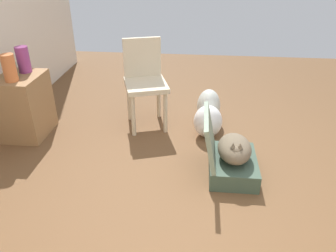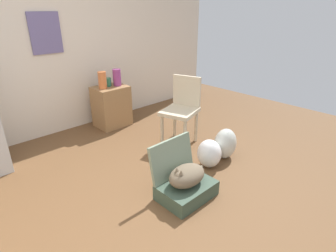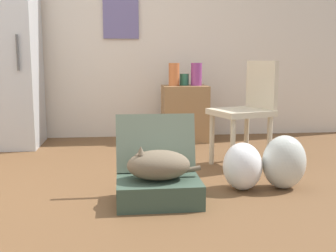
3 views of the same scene
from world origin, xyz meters
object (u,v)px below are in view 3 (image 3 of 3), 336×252
(suitcase_base, at_px, (159,191))
(cat, at_px, (158,165))
(vase_short, at_px, (196,74))
(side_table, at_px, (185,113))
(plastic_bag_white, at_px, (242,166))
(refrigerator, at_px, (9,62))
(plastic_bag_clear, at_px, (284,162))
(vase_tall, at_px, (174,74))
(chair, at_px, (248,108))
(vase_round, at_px, (184,80))

(suitcase_base, relative_size, cat, 1.11)
(vase_short, bearing_deg, cat, -106.87)
(suitcase_base, height_order, side_table, side_table)
(plastic_bag_white, distance_m, refrigerator, 2.82)
(cat, distance_m, plastic_bag_clear, 0.96)
(cat, bearing_deg, vase_tall, 79.82)
(cat, bearing_deg, vase_short, 73.13)
(cat, relative_size, chair, 0.53)
(vase_short, height_order, chair, chair)
(cat, height_order, vase_tall, vase_tall)
(cat, bearing_deg, side_table, 76.53)
(plastic_bag_white, bearing_deg, vase_tall, 97.87)
(vase_tall, height_order, chair, chair)
(plastic_bag_clear, height_order, chair, chair)
(plastic_bag_clear, xyz_separation_m, side_table, (-0.44, 1.87, 0.12))
(vase_round, bearing_deg, plastic_bag_white, -86.13)
(side_table, bearing_deg, vase_short, -8.07)
(vase_round, bearing_deg, side_table, -90.00)
(cat, height_order, plastic_bag_white, cat)
(cat, relative_size, vase_tall, 1.93)
(plastic_bag_white, height_order, side_table, side_table)
(cat, bearing_deg, plastic_bag_clear, 12.49)
(side_table, distance_m, vase_tall, 0.46)
(suitcase_base, bearing_deg, plastic_bag_clear, 12.57)
(plastic_bag_white, height_order, vase_short, vase_short)
(plastic_bag_clear, bearing_deg, cat, -167.51)
(suitcase_base, height_order, cat, cat)
(plastic_bag_clear, distance_m, side_table, 1.92)
(vase_tall, xyz_separation_m, vase_round, (0.13, 0.06, -0.06))
(side_table, bearing_deg, plastic_bag_white, -86.03)
(refrigerator, xyz_separation_m, vase_short, (2.03, 0.03, -0.14))
(plastic_bag_clear, bearing_deg, vase_tall, 106.83)
(cat, xyz_separation_m, vase_round, (0.50, 2.12, 0.45))
(suitcase_base, bearing_deg, plastic_bag_white, 18.97)
(refrigerator, height_order, side_table, refrigerator)
(cat, distance_m, chair, 1.27)
(refrigerator, bearing_deg, vase_tall, 1.23)
(refrigerator, distance_m, vase_tall, 1.78)
(cat, xyz_separation_m, side_table, (0.50, 2.08, 0.06))
(suitcase_base, distance_m, chair, 1.32)
(suitcase_base, bearing_deg, vase_short, 73.24)
(chair, bearing_deg, side_table, 179.36)
(suitcase_base, height_order, vase_round, vase_round)
(plastic_bag_white, xyz_separation_m, chair, (0.24, 0.68, 0.34))
(suitcase_base, height_order, chair, chair)
(vase_tall, distance_m, chair, 1.29)
(plastic_bag_white, distance_m, plastic_bag_clear, 0.31)
(plastic_bag_white, bearing_deg, vase_short, 90.08)
(plastic_bag_clear, height_order, side_table, side_table)
(suitcase_base, relative_size, refrigerator, 0.30)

